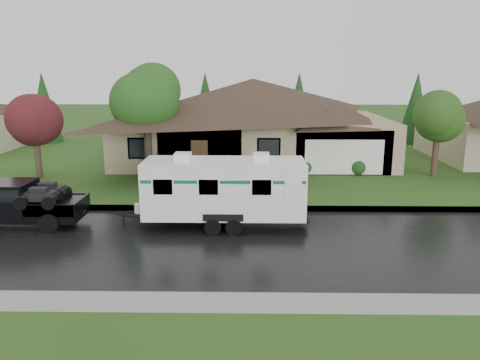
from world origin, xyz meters
TOP-DOWN VIEW (x-y plane):
  - ground at (0.00, 0.00)m, footprint 140.00×140.00m
  - road at (0.00, -2.00)m, footprint 140.00×8.00m
  - curb at (0.00, 2.25)m, footprint 140.00×0.50m
  - lawn at (0.00, 15.00)m, footprint 140.00×26.00m
  - house_main at (2.29, 13.84)m, footprint 19.44×10.80m
  - tree_left_green at (-4.03, 7.77)m, footprint 4.06×4.06m
  - tree_red at (-10.50, 7.92)m, footprint 2.89×2.89m
  - tree_right_green at (12.72, 8.87)m, footprint 2.97×2.97m
  - shrub_row at (2.00, 9.30)m, footprint 13.60×1.00m
  - pickup_truck at (-8.10, -0.06)m, footprint 5.56×2.11m
  - travel_trailer at (0.70, -0.06)m, footprint 6.85×2.41m

SIDE VIEW (x-z plane):
  - ground at x=0.00m, z-range 0.00..0.00m
  - road at x=0.00m, z-range 0.00..0.01m
  - curb at x=0.00m, z-range 0.00..0.15m
  - lawn at x=0.00m, z-range 0.00..0.15m
  - shrub_row at x=2.00m, z-range 0.15..1.15m
  - pickup_truck at x=-8.10m, z-range 0.07..1.92m
  - travel_trailer at x=0.70m, z-range 0.09..3.17m
  - tree_red at x=-10.50m, z-range 1.07..5.86m
  - tree_right_green at x=12.72m, z-range 1.10..6.01m
  - house_main at x=2.29m, z-range 0.14..7.04m
  - tree_left_green at x=-4.03m, z-range 1.45..8.17m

